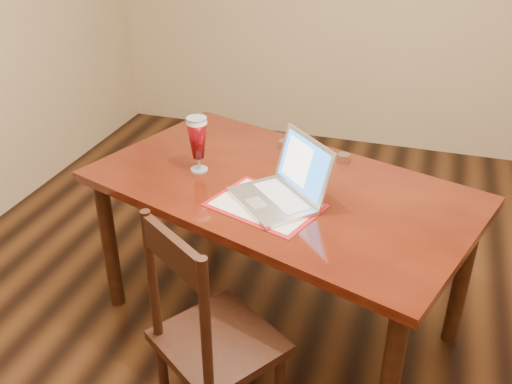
% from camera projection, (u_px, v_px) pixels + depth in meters
% --- Properties ---
extents(ground, '(5.00, 5.00, 0.00)m').
position_uv_depth(ground, '(309.00, 348.00, 2.77)').
color(ground, black).
rests_on(ground, ground).
extents(dining_table, '(1.91, 1.45, 1.06)m').
position_uv_depth(dining_table, '(278.00, 201.00, 2.59)').
color(dining_table, '#4E180A').
rests_on(dining_table, ground).
extents(dining_chair, '(0.58, 0.58, 1.01)m').
position_uv_depth(dining_chair, '(211.00, 340.00, 2.15)').
color(dining_chair, black).
rests_on(dining_chair, ground).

